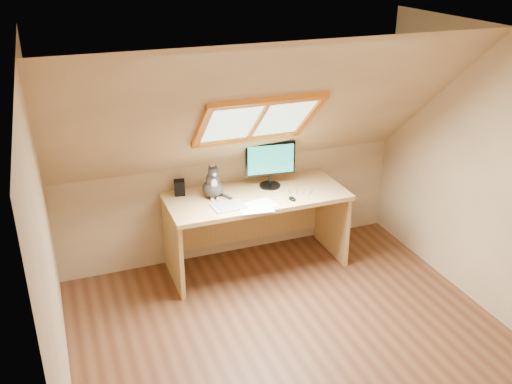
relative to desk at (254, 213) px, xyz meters
name	(u,v)px	position (x,y,z in m)	size (l,w,h in m)	color
ground	(304,353)	(-0.12, -1.45, -0.55)	(3.50, 3.50, 0.00)	brown
room_shell	(317,193)	(-0.12, -1.55, 0.88)	(3.52, 3.52, 2.41)	tan
desk	(254,213)	(0.00, 0.00, 0.00)	(1.72, 0.75, 0.78)	tan
monitor	(270,162)	(0.19, 0.05, 0.49)	(0.49, 0.21, 0.45)	black
cat	(213,185)	(-0.40, 0.01, 0.36)	(0.20, 0.24, 0.35)	#393533
desk_speaker	(180,188)	(-0.68, 0.18, 0.30)	(0.10, 0.10, 0.14)	black
graphics_tablet	(229,206)	(-0.33, -0.24, 0.24)	(0.29, 0.21, 0.01)	#B2B2B7
mouse	(292,199)	(0.26, -0.32, 0.25)	(0.05, 0.09, 0.03)	black
papers	(252,207)	(-0.14, -0.33, 0.24)	(0.33, 0.27, 0.00)	white
cables	(292,194)	(0.32, -0.19, 0.24)	(0.51, 0.26, 0.01)	silver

